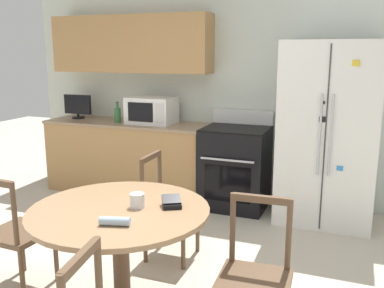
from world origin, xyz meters
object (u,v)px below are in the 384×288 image
oven_range (235,167)px  dining_chair_far (169,209)px  countertop_tv (78,106)px  wallet (172,203)px  dining_chair_right (255,279)px  microwave (152,110)px  counter_bottle (118,115)px  candle_glass (137,201)px  refrigerator (328,133)px  dining_chair_left (17,234)px

oven_range → dining_chair_far: bearing=-98.2°
countertop_tv → wallet: bearing=-43.8°
dining_chair_right → microwave: bearing=-55.3°
dining_chair_far → dining_chair_right: 1.29m
counter_bottle → candle_glass: counter_bottle is taller
candle_glass → refrigerator: bearing=64.9°
countertop_tv → candle_glass: (2.09, -2.29, -0.26)m
dining_chair_right → wallet: 0.70m
oven_range → countertop_tv: bearing=178.6°
microwave → counter_bottle: size_ratio=2.20×
microwave → dining_chair_right: (1.81, -2.32, -0.62)m
dining_chair_left → candle_glass: 1.06m
dining_chair_right → candle_glass: bearing=-6.7°
microwave → counter_bottle: 0.44m
dining_chair_left → dining_chair_far: (0.84, 0.87, 0.00)m
dining_chair_far → refrigerator: bearing=138.5°
refrigerator → countertop_tv: 3.12m
oven_range → counter_bottle: counter_bottle is taller
dining_chair_far → wallet: (0.36, -0.74, 0.35)m
oven_range → dining_chair_right: oven_range is taller
oven_range → wallet: size_ratio=6.36×
microwave → dining_chair_left: 2.40m
countertop_tv → dining_chair_far: (1.94, -1.46, -0.63)m
countertop_tv → candle_glass: 3.11m
microwave → dining_chair_left: size_ratio=0.62×
oven_range → candle_glass: size_ratio=11.32×
counter_bottle → oven_range: bearing=1.9°
microwave → candle_glass: bearing=-65.9°
microwave → dining_chair_right: microwave is taller
dining_chair_right → countertop_tv: bearing=-42.3°
oven_range → dining_chair_far: (-0.20, -1.41, -0.03)m
countertop_tv → dining_chair_far: 2.50m
dining_chair_right → candle_glass: (-0.79, 0.05, 0.37)m
dining_chair_left → counter_bottle: bearing=104.1°
oven_range → dining_chair_right: (0.75, -2.29, -0.03)m
countertop_tv → dining_chair_far: size_ratio=0.42×
wallet → candle_glass: bearing=-157.1°
microwave → wallet: 2.52m
countertop_tv → wallet: 3.19m
dining_chair_far → dining_chair_right: size_ratio=1.00×
refrigerator → candle_glass: refrigerator is taller
refrigerator → microwave: refrigerator is taller
candle_glass → wallet: 0.22m
dining_chair_left → wallet: (1.20, 0.13, 0.35)m
oven_range → countertop_tv: size_ratio=2.84×
dining_chair_right → wallet: bearing=-16.0°
countertop_tv → dining_chair_right: (2.88, -2.34, -0.63)m
counter_bottle → candle_glass: size_ratio=2.64×
microwave → countertop_tv: size_ratio=1.46×
refrigerator → dining_chair_right: 2.30m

